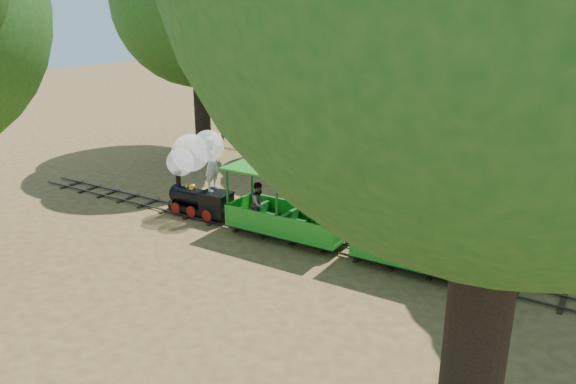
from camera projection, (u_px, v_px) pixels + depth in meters
The scene contains 9 objects.
ground at pixel (299, 241), 16.30m from camera, with size 90.00×90.00×0.00m, color olive.
track at pixel (299, 239), 16.28m from camera, with size 22.00×1.00×0.10m.
locomotive at pixel (196, 166), 17.75m from camera, with size 2.54×1.19×2.92m.
carriage_front at pixel (286, 212), 16.22m from camera, with size 3.77×1.54×1.96m.
carriage_rear at pixel (427, 243), 14.19m from camera, with size 3.77×1.54×1.96m.
fence at pixel (400, 160), 22.58m from camera, with size 18.10×0.10×1.00m.
shrub_west at pixel (337, 140), 25.31m from camera, with size 2.07×1.59×1.43m, color #2D6B1E.
shrub_mid_w at pixel (356, 135), 24.74m from camera, with size 3.06×2.36×2.12m, color #2D6B1E.
shrub_mid_e at pixel (541, 170), 21.09m from camera, with size 1.78×1.37×1.23m, color #2D6B1E.
Camera 1 is at (7.59, -12.95, 6.53)m, focal length 35.00 mm.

